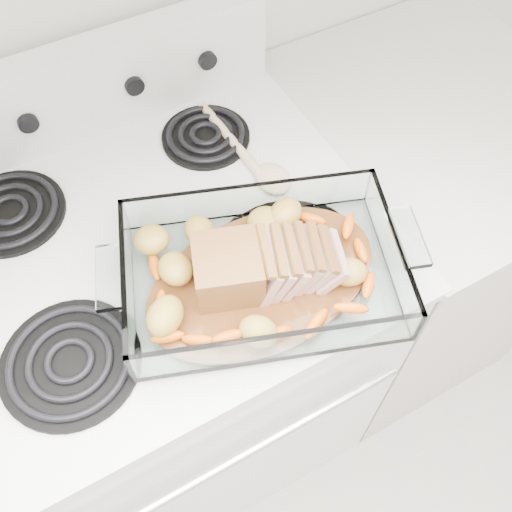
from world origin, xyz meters
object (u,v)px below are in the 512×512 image
baking_dish (262,275)px  pork_roast (254,270)px  counter_right (402,239)px  electric_range (178,346)px

baking_dish → pork_roast: size_ratio=1.82×
counter_right → baking_dish: size_ratio=2.21×
baking_dish → electric_range: bearing=144.9°
electric_range → baking_dish: bearing=-55.0°
baking_dish → pork_roast: 0.03m
pork_roast → baking_dish: bearing=-18.3°
electric_range → counter_right: size_ratio=1.20×
electric_range → pork_roast: electric_range is taller
counter_right → pork_roast: pork_roast is taller
electric_range → pork_roast: (0.11, -0.18, 0.51)m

